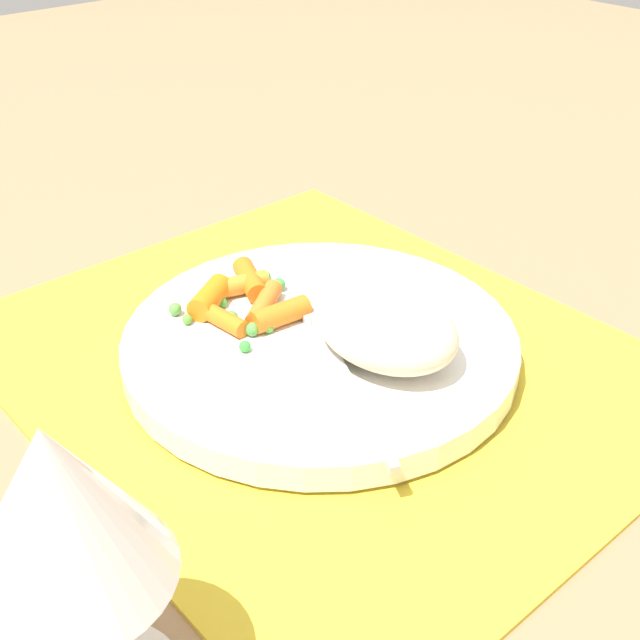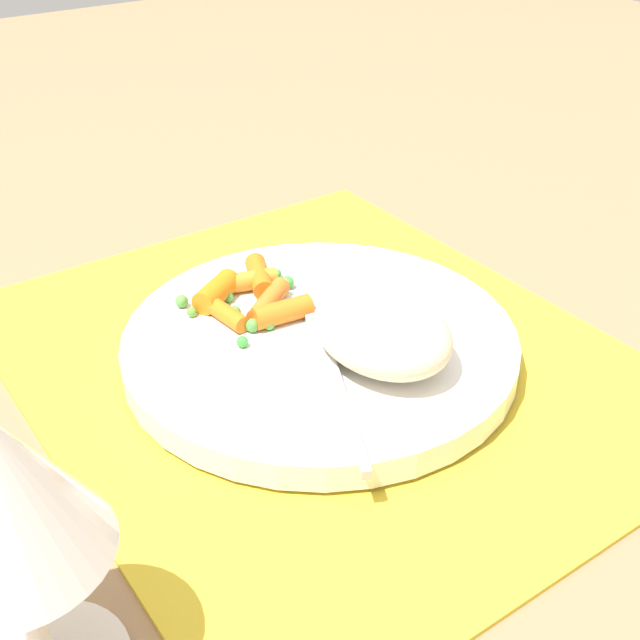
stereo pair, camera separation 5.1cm
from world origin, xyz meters
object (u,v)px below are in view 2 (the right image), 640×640
(carrot_portion, at_px, (251,294))
(fork, at_px, (326,349))
(plate, at_px, (320,344))
(rice_mound, at_px, (382,330))

(carrot_portion, height_order, fork, carrot_portion)
(plate, distance_m, fork, 0.03)
(fork, bearing_deg, carrot_portion, 5.81)
(carrot_portion, xyz_separation_m, fork, (-0.08, -0.01, -0.00))
(rice_mound, distance_m, carrot_portion, 0.11)
(rice_mound, relative_size, carrot_portion, 1.18)
(plate, height_order, carrot_portion, carrot_portion)
(rice_mound, height_order, carrot_portion, rice_mound)
(carrot_portion, bearing_deg, fork, -174.19)
(plate, bearing_deg, rice_mound, -162.73)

